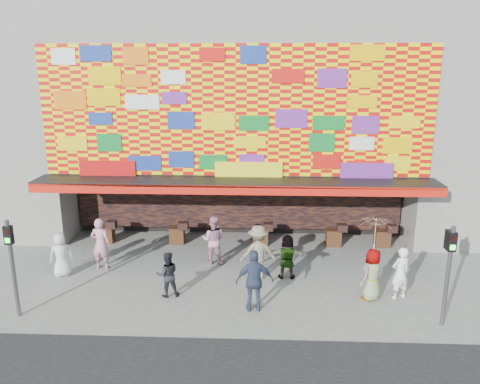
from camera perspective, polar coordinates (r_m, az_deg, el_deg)
The scene contains 14 objects.
ground at distance 15.51m, azimuth -1.25°, elevation -12.54°, with size 90.00×90.00×0.00m, color slate.
shop_building at distance 22.00m, azimuth 0.05°, elevation 9.96°, with size 15.20×9.40×10.00m.
signal_left at distance 15.10m, azimuth -26.09°, elevation -7.19°, with size 0.22×0.20×3.00m.
signal_right at distance 14.33m, azimuth 24.13°, elevation -8.13°, with size 0.22×0.20×3.00m.
ped_a at distance 17.71m, azimuth -20.98°, elevation -7.15°, with size 0.78×0.51×1.59m, color silver.
ped_b at distance 17.81m, azimuth -16.63°, elevation -6.05°, with size 0.70×0.46×1.93m, color #C88198.
ped_c at distance 15.36m, azimuth -8.84°, elevation -9.90°, with size 0.73×0.57×1.50m, color black.
ped_d at distance 16.33m, azimuth 2.23°, elevation -7.34°, with size 1.25×0.72×1.93m, color #796D58.
ped_e at distance 14.26m, azimuth 1.78°, elevation -10.78°, with size 1.13×0.47×1.94m, color #34405C.
ped_f at distance 16.48m, azimuth 5.77°, elevation -7.83°, with size 1.48×0.47×1.59m, color gray.
ped_g at distance 15.51m, azimuth 15.82°, elevation -9.66°, with size 0.83×0.54×1.69m, color gray.
ped_h at distance 15.84m, azimuth 18.96°, elevation -9.34°, with size 0.63×0.41×1.72m, color white.
ped_i at distance 17.59m, azimuth -3.24°, elevation -5.83°, with size 0.89×0.70×1.84m, color #C37E99.
parasol at distance 15.01m, azimuth 16.19°, elevation -4.90°, with size 1.25×1.27×1.98m.
Camera 1 is at (0.92, -13.72, 7.17)m, focal length 35.00 mm.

